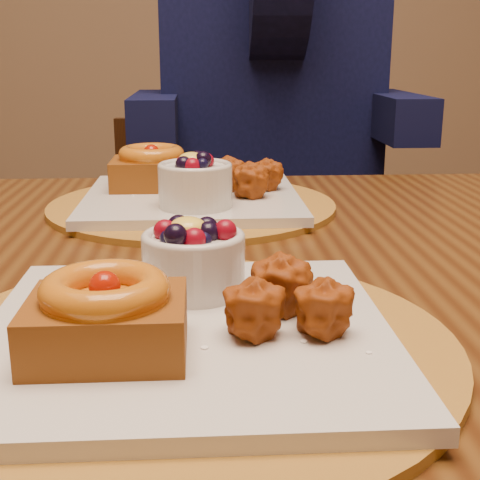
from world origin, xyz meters
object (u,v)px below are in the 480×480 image
at_px(chair_far, 199,286).
at_px(diner, 270,45).
at_px(place_setting_near, 185,321).
at_px(place_setting_far, 190,191).
at_px(dining_table, 192,328).

xyz_separation_m(chair_far, diner, (0.16, 0.02, 0.52)).
xyz_separation_m(place_setting_near, place_setting_far, (-0.00, 0.43, 0.00)).
height_order(chair_far, diner, diner).
bearing_deg(chair_far, place_setting_far, -85.07).
height_order(dining_table, place_setting_near, place_setting_near).
bearing_deg(place_setting_near, chair_far, 89.61).
relative_size(place_setting_near, place_setting_far, 1.00).
distance_m(dining_table, chair_far, 0.80).
bearing_deg(diner, chair_far, -146.94).
relative_size(place_setting_far, diner, 0.42).
xyz_separation_m(dining_table, chair_far, (0.00, 0.76, -0.23)).
bearing_deg(place_setting_near, dining_table, 89.46).
height_order(place_setting_near, diner, diner).
distance_m(place_setting_far, chair_far, 0.64).
distance_m(place_setting_far, diner, 0.63).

